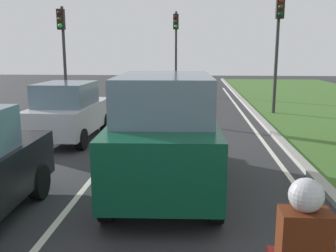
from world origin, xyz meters
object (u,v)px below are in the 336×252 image
at_px(car_hatchback_far, 69,111).
at_px(traffic_light_overhead_left, 63,39).
at_px(traffic_light_near_right, 278,32).
at_px(car_suv_ahead, 165,132).
at_px(rider_person, 303,243).
at_px(traffic_light_far_median, 176,38).

relative_size(car_hatchback_far, traffic_light_overhead_left, 0.80).
distance_m(car_hatchback_far, traffic_light_overhead_left, 6.78).
height_order(car_hatchback_far, traffic_light_near_right, traffic_light_near_right).
distance_m(car_suv_ahead, traffic_light_near_right, 10.25).
bearing_deg(traffic_light_overhead_left, car_suv_ahead, -61.32).
bearing_deg(rider_person, traffic_light_overhead_left, 116.63).
bearing_deg(traffic_light_far_median, traffic_light_overhead_left, -127.69).
distance_m(car_hatchback_far, rider_person, 9.57).
height_order(rider_person, traffic_light_near_right, traffic_light_near_right).
bearing_deg(car_suv_ahead, rider_person, -73.29).
relative_size(rider_person, traffic_light_far_median, 0.23).
height_order(car_suv_ahead, traffic_light_overhead_left, traffic_light_overhead_left).
relative_size(car_suv_ahead, car_hatchback_far, 1.22).
distance_m(rider_person, traffic_light_near_right, 13.85).
distance_m(rider_person, traffic_light_overhead_left, 16.00).
bearing_deg(rider_person, car_suv_ahead, 109.58).
distance_m(car_suv_ahead, traffic_light_overhead_left, 11.59).
xyz_separation_m(car_suv_ahead, traffic_light_far_median, (-0.61, 16.30, 2.28)).
bearing_deg(traffic_light_near_right, rider_person, -100.74).
relative_size(traffic_light_near_right, traffic_light_overhead_left, 1.08).
height_order(traffic_light_overhead_left, traffic_light_far_median, traffic_light_far_median).
distance_m(car_hatchback_far, traffic_light_near_right, 9.28).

